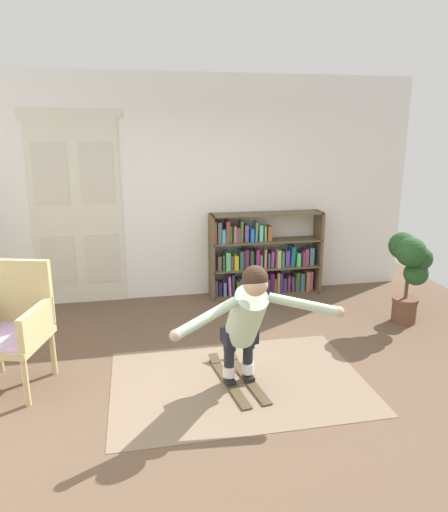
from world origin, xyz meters
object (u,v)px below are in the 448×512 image
person_skier (247,316)px  wicker_chair (11,323)px  skis_pair (237,378)px  bookshelf (261,259)px  potted_plant (410,264)px

person_skier → wicker_chair: bearing=164.6°
wicker_chair → person_skier: bearing=-15.4°
skis_pair → person_skier: size_ratio=0.65×
bookshelf → wicker_chair: (-2.77, -1.86, 0.09)m
potted_plant → person_skier: bearing=-153.1°
bookshelf → person_skier: person_skier is taller
wicker_chair → potted_plant: size_ratio=1.02×
skis_pair → bookshelf: bearing=69.3°
bookshelf → wicker_chair: bookshelf is taller
skis_pair → person_skier: (0.03, -0.21, 0.69)m
bookshelf → skis_pair: (-0.83, -2.20, -0.47)m
person_skier → skis_pair: bearing=98.4°
wicker_chair → skis_pair: size_ratio=1.16×
bookshelf → wicker_chair: size_ratio=1.40×
bookshelf → person_skier: size_ratio=1.06×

